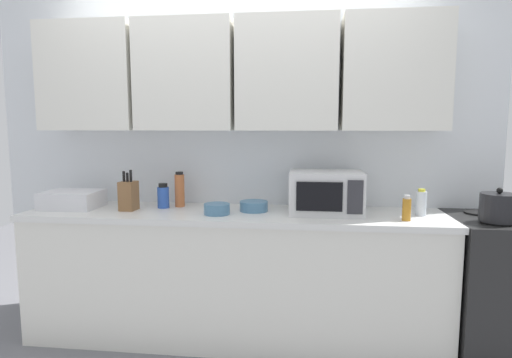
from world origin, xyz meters
The scene contains 13 objects.
wall_back_with_cabinets centered at (0.00, -0.07, 1.58)m, with size 3.71×0.38×2.60m.
counter_run centered at (0.00, -0.30, 0.45)m, with size 2.84×0.63×0.90m.
stove_range centered at (1.80, -0.32, 0.45)m, with size 0.76×0.64×0.91m.
kettle centered at (1.63, -0.46, 1.00)m, with size 0.21×0.21×0.20m.
microwave centered at (0.62, -0.27, 1.04)m, with size 0.48×0.37×0.28m.
dish_rack centered at (-1.16, -0.30, 0.96)m, with size 0.38×0.30×0.12m, color silver.
knife_block centered at (-0.73, -0.33, 1.00)m, with size 0.11×0.13×0.28m.
bottle_spice_jar centered at (-0.42, -0.16, 1.02)m, with size 0.07×0.07×0.25m.
bottle_amber_vinegar centered at (1.11, -0.45, 0.97)m, with size 0.05×0.05×0.16m.
bottle_blue_cleaner centered at (-0.52, -0.22, 0.98)m, with size 0.08×0.08×0.18m.
bottle_clear_tall centered at (1.23, -0.29, 0.98)m, with size 0.07×0.07×0.18m.
bowl_ceramic_small centered at (-0.09, -0.40, 0.94)m, with size 0.17×0.17×0.07m, color teal.
bowl_mixing_large centered at (0.14, -0.27, 0.93)m, with size 0.19×0.19×0.07m, color teal.
Camera 1 is at (0.49, -3.11, 1.48)m, focal length 29.80 mm.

